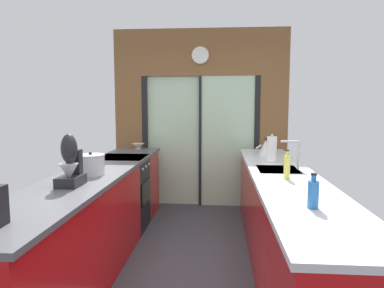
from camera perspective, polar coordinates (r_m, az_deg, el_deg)
name	(u,v)px	position (r m, az deg, el deg)	size (l,w,h in m)	color
ground_plane	(191,253)	(3.96, -0.23, -17.13)	(5.04, 7.60, 0.02)	#38383D
back_wall_unit	(200,108)	(5.42, 1.36, 5.91)	(2.64, 0.12, 2.70)	brown
left_counter_run	(91,222)	(3.55, -16.04, -11.99)	(0.62, 3.80, 0.92)	#AD0C0F
right_counter_run	(283,221)	(3.55, 14.49, -11.98)	(0.62, 3.80, 0.92)	#AD0C0F
sink_faucet	(296,150)	(3.67, 16.40, -1.01)	(0.19, 0.02, 0.29)	#B7BABC
oven_range	(123,193)	(4.57, -11.06, -7.83)	(0.60, 0.60, 0.92)	black
mixing_bowl	(138,146)	(5.22, -8.70, -0.33)	(0.18, 0.18, 0.08)	silver
stand_mixer	(70,166)	(2.99, -19.05, -3.35)	(0.17, 0.27, 0.42)	black
stock_pot	(91,165)	(3.40, -16.06, -3.22)	(0.26, 0.26, 0.22)	#B7BABC
kettle	(266,147)	(4.64, 11.82, -0.56)	(0.28, 0.19, 0.22)	#B7BABC
soap_bottle_near	(313,194)	(2.36, 19.00, -7.58)	(0.07, 0.07, 0.22)	#286BB7
soap_bottle_far	(287,166)	(3.20, 15.09, -3.52)	(0.05, 0.05, 0.26)	#D1CC4C
paper_towel_roll	(272,149)	(4.09, 12.77, -0.87)	(0.13, 0.13, 0.32)	#B7BABC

